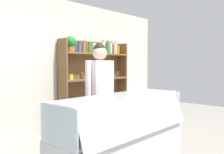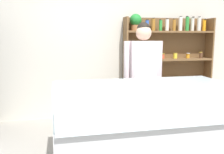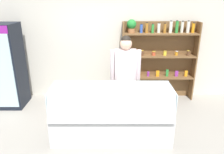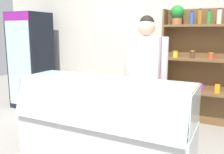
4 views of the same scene
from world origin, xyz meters
name	(u,v)px [view 4 (image 4 of 4)]	position (x,y,z in m)	size (l,w,h in m)	color
back_wall	(152,43)	(0.00, 1.96, 1.35)	(6.80, 0.10, 2.70)	beige
drinks_fridge	(31,61)	(-2.39, 1.36, 0.97)	(0.69, 0.66, 1.93)	black
shelving_unit	(217,60)	(1.13, 1.77, 1.12)	(1.79, 0.29, 1.98)	brown
deli_display_case	(103,135)	(0.02, 0.04, 0.31)	(2.11, 0.76, 1.01)	silver
shop_clerk	(145,69)	(0.30, 0.73, 1.06)	(0.61, 0.25, 1.77)	#383D51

